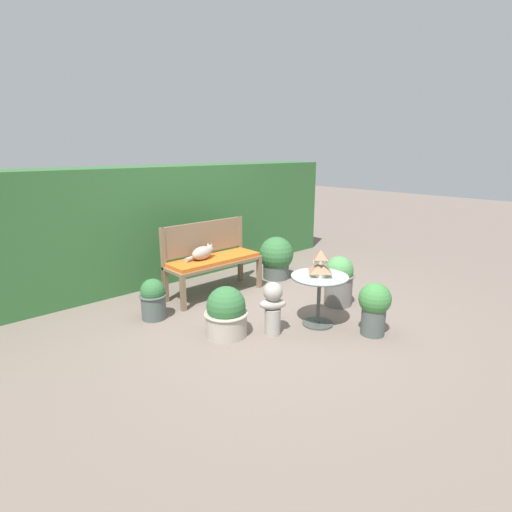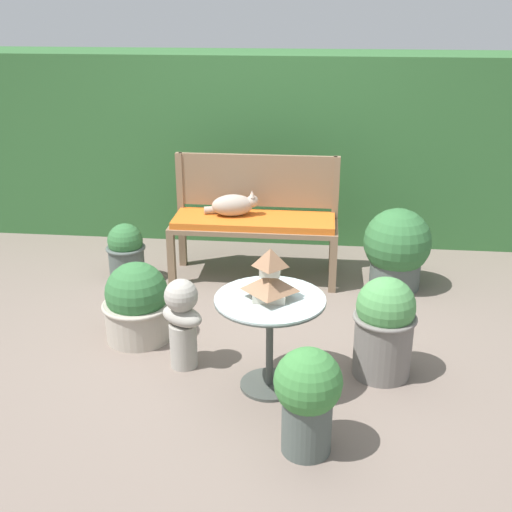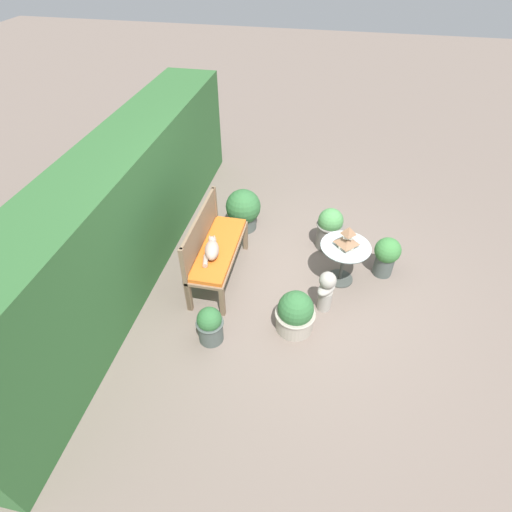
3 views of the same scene
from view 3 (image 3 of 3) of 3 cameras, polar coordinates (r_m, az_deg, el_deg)
The scene contains 13 objects.
ground at distance 5.55m, azimuth 6.08°, elevation -4.27°, with size 30.00×30.00×0.00m, color #75665B.
foliage_hedge_back at distance 5.59m, azimuth -18.53°, elevation 5.81°, with size 6.40×0.90×1.77m, color #336633.
garden_bench at distance 5.36m, azimuth -5.36°, elevation 0.72°, with size 1.39×0.49×0.54m.
bench_backrest at distance 5.25m, azimuth -7.92°, elevation 3.21°, with size 1.39×0.06×1.02m.
cat at distance 5.13m, azimuth -6.37°, elevation 0.90°, with size 0.47×0.26×0.20m.
patio_table at distance 5.42m, azimuth 12.52°, elevation 0.35°, with size 0.66×0.66×0.61m.
pagoda_birdhouse at distance 5.25m, azimuth 12.93°, elevation 2.49°, with size 0.25×0.25×0.31m.
garden_bust at distance 5.08m, azimuth 10.00°, elevation -4.74°, with size 0.35×0.30×0.61m.
potted_plant_bench_right at distance 4.77m, azimuth -6.60°, elevation -9.76°, with size 0.33×0.33×0.51m.
potted_plant_table_far at distance 6.32m, azimuth -1.83°, elevation 6.61°, with size 0.55×0.55×0.67m.
potted_plant_bench_left at distance 4.87m, azimuth 5.63°, elevation -8.15°, with size 0.49×0.49×0.56m.
potted_plant_hedge_corner at distance 5.76m, azimuth 18.13°, elevation 0.13°, with size 0.36×0.36×0.60m.
potted_plant_path_edge at distance 6.04m, azimuth 10.47°, elevation 3.92°, with size 0.40×0.40×0.66m.
Camera 3 is at (-3.88, -0.19, 3.96)m, focal length 28.00 mm.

